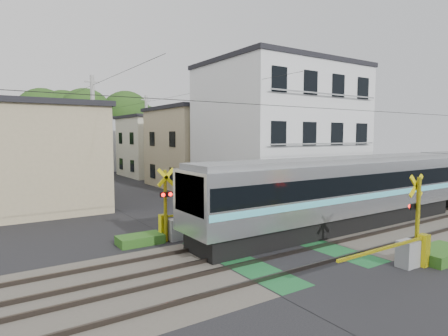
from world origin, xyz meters
TOP-DOWN VIEW (x-y plane):
  - ground at (0.00, 0.00)m, footprint 120.00×120.00m
  - track_bed at (0.00, 0.00)m, footprint 120.00×120.00m
  - crossing_signal_near at (2.59, -3.65)m, footprint 4.74×0.65m
  - crossing_signal_far at (-2.59, 3.65)m, footprint 4.74×0.65m
  - apartment_block at (8.50, 9.49)m, footprint 10.20×8.36m
  - houses_row at (0.25, 25.92)m, footprint 22.07×31.35m
  - tree_hill at (0.87, 49.05)m, footprint 40.00×12.45m
  - catenary at (6.00, 0.03)m, footprint 60.00×5.04m
  - utility_poles at (-1.05, 23.01)m, footprint 7.90×42.00m
  - pedestrian at (1.51, 28.00)m, footprint 0.67×0.48m
  - weed_patches at (1.76, -0.09)m, footprint 10.25×8.80m

SIDE VIEW (x-z plane):
  - ground at x=0.00m, z-range 0.00..0.00m
  - track_bed at x=0.00m, z-range -0.03..0.11m
  - weed_patches at x=1.76m, z-range -0.02..0.38m
  - crossing_signal_near at x=2.59m, z-range -0.83..2.25m
  - crossing_signal_far at x=-2.59m, z-range -0.83..2.25m
  - pedestrian at x=1.51m, z-range 0.00..1.72m
  - houses_row at x=0.25m, z-range -0.16..6.64m
  - catenary at x=6.00m, z-range 0.20..7.20m
  - utility_poles at x=-1.05m, z-range 0.08..8.08m
  - apartment_block at x=8.50m, z-range 0.01..9.31m
  - tree_hill at x=0.87m, z-range -0.01..11.35m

